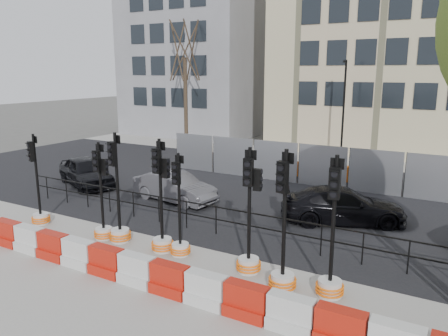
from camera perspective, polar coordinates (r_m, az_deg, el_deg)
The scene contains 22 objects.
ground at distance 13.92m, azimuth -3.59°, elevation -10.24°, with size 120.00×120.00×0.00m, color #51514C.
sidewalk_near at distance 11.77m, azimuth -11.87°, elevation -14.95°, with size 40.00×6.00×0.02m, color gray.
road at distance 19.82m, azimuth 7.55°, elevation -3.27°, with size 40.00×14.00×0.03m, color black.
sidewalk_far at distance 28.15m, azimuth 14.49°, elevation 1.17°, with size 40.00×4.00×0.02m, color gray.
building_grey at distance 38.93m, azimuth -3.31°, elevation 14.96°, with size 11.00×9.06×14.00m.
building_cream at distance 33.28m, azimuth 21.77°, elevation 17.97°, with size 15.00×10.06×18.00m.
kerb_railing at distance 14.63m, azimuth -1.04°, elevation -6.19°, with size 18.00×0.04×1.00m.
heras_fencing at distance 22.28m, azimuth 9.08°, elevation 0.31°, with size 14.33×1.72×2.00m.
lamp_post_far at distance 26.61m, azimuth 15.33°, elevation 7.48°, with size 0.12×0.56×6.00m.
tree_bare_far at distance 31.86m, azimuth -5.16°, elevation 14.82°, with size 2.00×2.00×9.00m.
barrier_row at distance 11.74m, azimuth -11.29°, elevation -13.05°, with size 15.70×0.50×0.80m.
traffic_signal_a at distance 16.93m, azimuth -22.97°, elevation -4.63°, with size 0.65×0.65×3.28m.
traffic_signal_b at distance 14.75m, azimuth -15.55°, elevation -6.17°, with size 0.63×0.63×3.22m.
traffic_signal_c at distance 14.41m, azimuth -13.55°, elevation -6.65°, with size 0.70×0.70×3.56m.
traffic_signal_d at distance 13.39m, azimuth -8.12°, elevation -7.50°, with size 0.69×0.69×3.48m.
traffic_signal_e at distance 13.11m, azimuth -5.80°, elevation -8.73°, with size 0.61×0.61×3.12m.
traffic_signal_f at distance 11.95m, azimuth 3.29°, elevation -9.91°, with size 0.69×0.69×3.48m.
traffic_signal_g at distance 11.17m, azimuth 7.66°, elevation -12.15°, with size 0.71×0.71×3.61m.
traffic_signal_h at distance 11.10m, azimuth 13.75°, elevation -12.68°, with size 0.69×0.69×3.53m.
car_a at distance 21.79m, azimuth -17.58°, elevation -0.46°, with size 4.39×3.17×1.39m, color black.
car_b at distance 18.43m, azimuth -6.46°, elevation -2.47°, with size 3.96×1.83×1.26m, color #525257.
car_c at distance 16.38m, azimuth 15.27°, elevation -4.74°, with size 4.79×3.50×1.29m, color black.
Camera 1 is at (7.07, -10.71, 5.41)m, focal length 35.00 mm.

